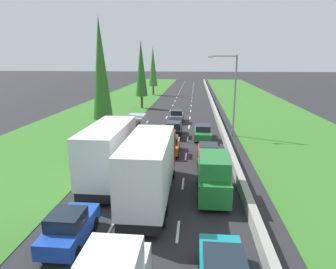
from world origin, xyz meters
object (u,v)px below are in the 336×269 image
Objects in this scene: orange_hatchback_centre_lane at (170,145)px; white_box_truck_left_lane at (112,150)px; black_sedan_centre_lane at (174,129)px; poplar_tree_second at (101,69)px; poplar_tree_third at (141,69)px; street_light_mast at (232,90)px; silver_van_left_lane at (136,129)px; grey_hatchback_centre_lane at (177,116)px; green_sedan_right_lane at (203,132)px; poplar_tree_fourth at (153,67)px; green_van_right_lane at (213,176)px; blue_hatchback_left_lane at (69,227)px; red_sedan_right_lane at (208,154)px; white_box_truck_centre_lane at (151,166)px.

white_box_truck_left_lane is at bearing -120.01° from orange_hatchback_centre_lane.
orange_hatchback_centre_lane is at bearing -88.93° from black_sedan_centre_lane.
poplar_tree_third is at bearing 88.51° from poplar_tree_second.
poplar_tree_second is at bearing -171.01° from street_light_mast.
grey_hatchback_centre_lane is (3.66, 10.26, -0.56)m from silver_van_left_lane.
green_sedan_right_lane is at bearing 2.15° from poplar_tree_second.
poplar_tree_fourth is (-7.80, 38.63, 5.91)m from black_sedan_centre_lane.
green_van_right_lane and silver_van_left_lane have the same top height.
poplar_tree_fourth is at bearing 94.77° from white_box_truck_left_lane.
green_sedan_right_lane is (3.27, -1.17, 0.00)m from black_sedan_centre_lane.
green_sedan_right_lane is at bearing 11.44° from silver_van_left_lane.
poplar_tree_third reaches higher than green_sedan_right_lane.
white_box_truck_left_lane reaches higher than black_sedan_centre_lane.
blue_hatchback_left_lane is (-7.04, -5.55, -0.56)m from green_van_right_lane.
red_sedan_right_lane is 49.00m from poplar_tree_fourth.
blue_hatchback_left_lane reaches higher than green_sedan_right_lane.
poplar_tree_fourth is (-0.73, 19.60, -0.16)m from poplar_tree_third.
poplar_tree_fourth is at bearing 90.27° from poplar_tree_second.
grey_hatchback_centre_lane is at bearing 99.33° from green_van_right_lane.
poplar_tree_third is at bearing 96.39° from white_box_truck_left_lane.
poplar_tree_third reaches higher than black_sedan_centre_lane.
silver_van_left_lane is (-7.39, 12.48, 0.00)m from green_van_right_lane.
poplar_tree_third is (-7.19, 25.47, 6.04)m from orange_hatchback_centre_lane.
green_van_right_lane is 13.92m from green_sedan_right_lane.
orange_hatchback_centre_lane is 46.14m from poplar_tree_fourth.
poplar_tree_second reaches higher than white_box_truck_left_lane.
green_sedan_right_lane is 0.39× the size of poplar_tree_third.
silver_van_left_lane is at bearing -109.63° from grey_hatchback_centre_lane.
green_van_right_lane is 0.54× the size of street_light_mast.
grey_hatchback_centre_lane is 0.87× the size of green_sedan_right_lane.
blue_hatchback_left_lane and grey_hatchback_centre_lane have the same top height.
grey_hatchback_centre_lane reaches higher than red_sedan_right_lane.
poplar_tree_third is at bearing 117.10° from green_sedan_right_lane.
red_sedan_right_lane is 1.00× the size of green_sedan_right_lane.
silver_van_left_lane reaches higher than black_sedan_centre_lane.
poplar_tree_fourth is at bearing 103.52° from red_sedan_right_lane.
blue_hatchback_left_lane is 0.87× the size of black_sedan_centre_lane.
poplar_tree_fourth is at bearing 95.57° from silver_van_left_lane.
white_box_truck_centre_lane reaches higher than green_van_right_lane.
white_box_truck_centre_lane is 2.41× the size of blue_hatchback_left_lane.
green_sedan_right_lane is (3.15, 5.27, -0.02)m from orange_hatchback_centre_lane.
green_van_right_lane is 0.52× the size of white_box_truck_left_lane.
black_sedan_centre_lane is at bearing 74.56° from white_box_truck_left_lane.
orange_hatchback_centre_lane and grey_hatchback_centre_lane have the same top height.
street_light_mast reaches higher than white_box_truck_left_lane.
black_sedan_centre_lane is at bearing 91.07° from orange_hatchback_centre_lane.
silver_van_left_lane is at bearing -168.56° from green_sedan_right_lane.
green_van_right_lane is at bearing -18.18° from white_box_truck_left_lane.
green_sedan_right_lane is at bearing 91.41° from green_van_right_lane.
blue_hatchback_left_lane reaches higher than red_sedan_right_lane.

